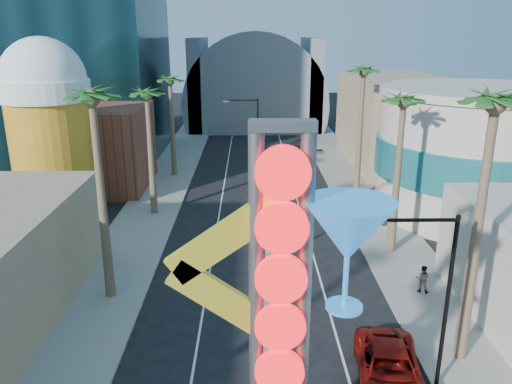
# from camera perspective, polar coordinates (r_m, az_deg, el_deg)

# --- Properties ---
(sidewalk_west) EXTENTS (5.00, 100.00, 0.15)m
(sidewalk_west) POSITION_cam_1_polar(r_m,az_deg,el_deg) (48.08, -11.03, -0.33)
(sidewalk_west) COLOR gray
(sidewalk_west) RESTS_ON ground
(sidewalk_east) EXTENTS (5.00, 100.00, 0.15)m
(sidewalk_east) POSITION_cam_1_polar(r_m,az_deg,el_deg) (48.42, 11.68, -0.24)
(sidewalk_east) COLOR gray
(sidewalk_east) RESTS_ON ground
(median) EXTENTS (1.60, 84.00, 0.15)m
(median) POSITION_cam_1_polar(r_m,az_deg,el_deg) (50.16, 0.30, 0.77)
(median) COLOR gray
(median) RESTS_ON ground
(brick_filler_west) EXTENTS (10.00, 10.00, 8.00)m
(brick_filler_west) POSITION_cam_1_polar(r_m,az_deg,el_deg) (51.43, -17.88, 4.85)
(brick_filler_west) COLOR brown
(brick_filler_west) RESTS_ON ground
(filler_east) EXTENTS (10.00, 20.00, 10.00)m
(filler_east) POSITION_cam_1_polar(r_m,az_deg,el_deg) (61.15, 15.45, 7.96)
(filler_east) COLOR #968760
(filler_east) RESTS_ON ground
(beer_mug) EXTENTS (7.00, 7.00, 14.50)m
(beer_mug) POSITION_cam_1_polar(r_m,az_deg,el_deg) (43.65, -22.60, 7.33)
(beer_mug) COLOR orange
(beer_mug) RESTS_ON ground
(turquoise_building) EXTENTS (16.60, 16.60, 10.60)m
(turquoise_building) POSITION_cam_1_polar(r_m,az_deg,el_deg) (45.20, 24.03, 4.10)
(turquoise_building) COLOR #B8AB9C
(turquoise_building) RESTS_ON ground
(canopy) EXTENTS (22.00, 16.00, 22.00)m
(canopy) POSITION_cam_1_polar(r_m,az_deg,el_deg) (82.63, -0.12, 10.51)
(canopy) COLOR slate
(canopy) RESTS_ON ground
(neon_sign) EXTENTS (6.53, 2.60, 12.55)m
(neon_sign) POSITION_cam_1_polar(r_m,az_deg,el_deg) (15.00, 5.95, -11.97)
(neon_sign) COLOR gray
(neon_sign) RESTS_ON ground
(streetlight_0) EXTENTS (3.79, 0.25, 8.00)m
(streetlight_0) POSITION_cam_1_polar(r_m,az_deg,el_deg) (31.58, 1.88, -0.42)
(streetlight_0) COLOR black
(streetlight_0) RESTS_ON ground
(streetlight_1) EXTENTS (3.79, 0.25, 8.00)m
(streetlight_1) POSITION_cam_1_polar(r_m,az_deg,el_deg) (54.86, -0.38, 7.41)
(streetlight_1) COLOR black
(streetlight_1) RESTS_ON ground
(streetlight_2) EXTENTS (3.45, 0.25, 8.00)m
(streetlight_2) POSITION_cam_1_polar(r_m,az_deg,el_deg) (21.87, 20.01, -10.30)
(streetlight_2) COLOR black
(streetlight_2) RESTS_ON ground
(palm_1) EXTENTS (2.40, 2.40, 12.70)m
(palm_1) POSITION_cam_1_polar(r_m,az_deg,el_deg) (27.49, -18.14, 8.73)
(palm_1) COLOR brown
(palm_1) RESTS_ON ground
(palm_2) EXTENTS (2.40, 2.40, 11.20)m
(palm_2) POSITION_cam_1_polar(r_m,az_deg,el_deg) (41.13, -12.31, 10.03)
(palm_2) COLOR brown
(palm_2) RESTS_ON ground
(palm_3) EXTENTS (2.40, 2.40, 11.20)m
(palm_3) POSITION_cam_1_polar(r_m,az_deg,el_deg) (52.86, -9.78, 11.81)
(palm_3) COLOR brown
(palm_3) RESTS_ON ground
(palm_5) EXTENTS (2.40, 2.40, 13.20)m
(palm_5) POSITION_cam_1_polar(r_m,az_deg,el_deg) (22.54, 25.46, 7.23)
(palm_5) COLOR brown
(palm_5) RESTS_ON ground
(palm_6) EXTENTS (2.40, 2.40, 11.70)m
(palm_6) POSITION_cam_1_polar(r_m,az_deg,el_deg) (33.80, 16.46, 8.88)
(palm_6) COLOR brown
(palm_6) RESTS_ON ground
(palm_7) EXTENTS (2.40, 2.40, 12.70)m
(palm_7) POSITION_cam_1_polar(r_m,az_deg,el_deg) (45.23, 12.17, 12.42)
(palm_7) COLOR brown
(palm_7) RESTS_ON ground
(red_pickup) EXTENTS (3.50, 6.22, 1.64)m
(red_pickup) POSITION_cam_1_polar(r_m,az_deg,el_deg) (23.60, 15.01, -19.04)
(red_pickup) COLOR maroon
(red_pickup) RESTS_ON ground
(pedestrian_b) EXTENTS (0.99, 0.89, 1.67)m
(pedestrian_b) POSITION_cam_1_polar(r_m,az_deg,el_deg) (31.18, 18.49, -9.39)
(pedestrian_b) COLOR gray
(pedestrian_b) RESTS_ON sidewalk_east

